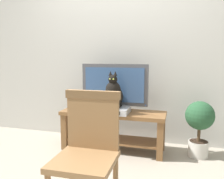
# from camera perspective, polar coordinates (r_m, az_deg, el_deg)

# --- Properties ---
(ground_plane) EXTENTS (12.00, 12.00, 0.00)m
(ground_plane) POSITION_cam_1_polar(r_m,az_deg,el_deg) (2.58, -3.40, -18.74)
(ground_plane) COLOR gray
(back_wall) EXTENTS (7.00, 0.12, 2.80)m
(back_wall) POSITION_cam_1_polar(r_m,az_deg,el_deg) (3.29, 2.36, 12.16)
(back_wall) COLOR beige
(back_wall) RESTS_ON ground
(tv_stand) EXTENTS (1.28, 0.41, 0.49)m
(tv_stand) POSITION_cam_1_polar(r_m,az_deg,el_deg) (2.94, 0.27, -8.21)
(tv_stand) COLOR brown
(tv_stand) RESTS_ON ground
(tv) EXTENTS (0.84, 0.20, 0.58)m
(tv) POSITION_cam_1_polar(r_m,az_deg,el_deg) (2.91, 0.62, 0.71)
(tv) COLOR #4C4C51
(tv) RESTS_ON tv_stand
(media_box) EXTENTS (0.37, 0.30, 0.07)m
(media_box) POSITION_cam_1_polar(r_m,az_deg,el_deg) (2.81, 0.46, -5.01)
(media_box) COLOR #BCBCC1
(media_box) RESTS_ON tv_stand
(cat) EXTENTS (0.21, 0.34, 0.43)m
(cat) POSITION_cam_1_polar(r_m,az_deg,el_deg) (2.76, 0.41, -1.08)
(cat) COLOR black
(cat) RESTS_ON media_box
(wooden_chair) EXTENTS (0.43, 0.43, 0.91)m
(wooden_chair) POSITION_cam_1_polar(r_m,az_deg,el_deg) (1.73, -5.82, -13.48)
(wooden_chair) COLOR olive
(wooden_chair) RESTS_ON ground
(book_stack) EXTENTS (0.22, 0.17, 0.14)m
(book_stack) POSITION_cam_1_polar(r_m,az_deg,el_deg) (3.07, -8.36, -3.36)
(book_stack) COLOR #33477A
(book_stack) RESTS_ON tv_stand
(potted_plant) EXTENTS (0.33, 0.33, 0.66)m
(potted_plant) POSITION_cam_1_polar(r_m,az_deg,el_deg) (2.90, 20.53, -7.62)
(potted_plant) COLOR beige
(potted_plant) RESTS_ON ground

